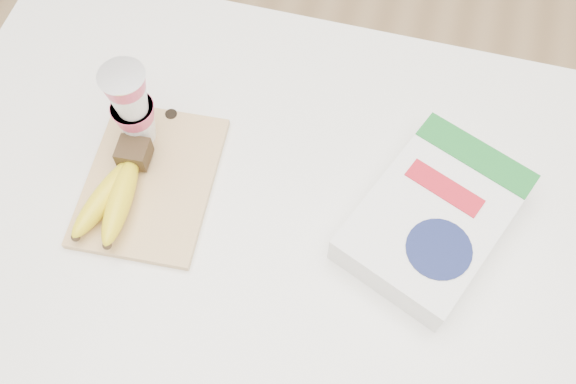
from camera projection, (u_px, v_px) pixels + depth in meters
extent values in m
plane|color=tan|center=(278.00, 339.00, 1.76)|extent=(4.00, 4.00, 0.00)
cube|color=white|center=(276.00, 288.00, 1.38)|extent=(1.14, 0.76, 0.85)
cube|color=#DCBC78|center=(150.00, 181.00, 1.01)|extent=(0.21, 0.28, 0.01)
cube|color=#382816|center=(134.00, 153.00, 1.00)|extent=(0.05, 0.05, 0.03)
ellipsoid|color=yellow|center=(105.00, 196.00, 0.97)|extent=(0.07, 0.17, 0.05)
sphere|color=#382816|center=(76.00, 237.00, 0.94)|extent=(0.01, 0.01, 0.01)
ellipsoid|color=yellow|center=(121.00, 199.00, 0.96)|extent=(0.05, 0.17, 0.05)
sphere|color=#382816|center=(107.00, 245.00, 0.93)|extent=(0.01, 0.01, 0.01)
cylinder|color=silver|center=(121.00, 76.00, 0.90)|extent=(0.07, 0.07, 0.00)
cube|color=white|center=(434.00, 217.00, 0.96)|extent=(0.28, 0.33, 0.06)
cube|color=#186D27|center=(477.00, 155.00, 0.97)|extent=(0.19, 0.12, 0.00)
cylinder|color=#131B4A|center=(439.00, 249.00, 0.90)|extent=(0.12, 0.12, 0.00)
cube|color=red|center=(445.00, 188.00, 0.94)|extent=(0.12, 0.08, 0.00)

